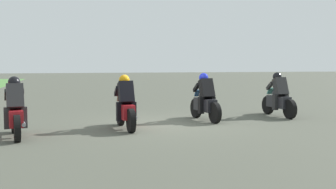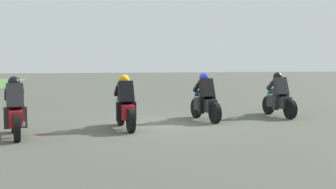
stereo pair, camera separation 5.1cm
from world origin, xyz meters
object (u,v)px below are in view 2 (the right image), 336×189
at_px(rider_lane_b, 205,101).
at_px(rider_lane_d, 15,112).
at_px(rider_lane_a, 279,98).
at_px(rider_lane_c, 125,107).

relative_size(rider_lane_b, rider_lane_d, 1.00).
height_order(rider_lane_a, rider_lane_c, same).
relative_size(rider_lane_b, rider_lane_c, 1.00).
xyz_separation_m(rider_lane_b, rider_lane_c, (-1.14, 2.69, 0.00)).
height_order(rider_lane_a, rider_lane_d, same).
distance_m(rider_lane_a, rider_lane_c, 5.67).
height_order(rider_lane_a, rider_lane_b, same).
bearing_deg(rider_lane_b, rider_lane_d, 100.97).
bearing_deg(rider_lane_d, rider_lane_c, -85.42).
relative_size(rider_lane_a, rider_lane_b, 1.00).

